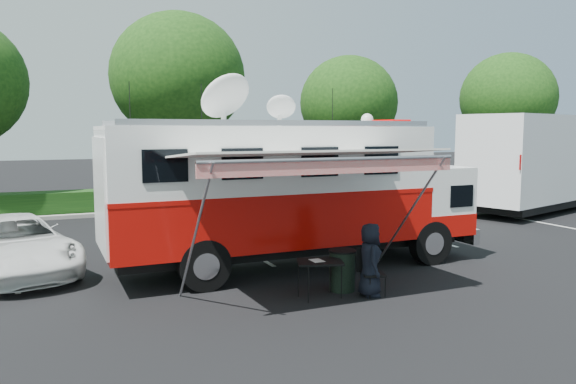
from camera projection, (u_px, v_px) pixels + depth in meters
name	position (u px, v px, depth m)	size (l,w,h in m)	color
ground_plane	(296.00, 267.00, 14.50)	(120.00, 120.00, 0.00)	black
back_border	(203.00, 98.00, 26.14)	(60.00, 6.14, 8.87)	#9E998E
stall_lines	(240.00, 246.00, 17.03)	(24.12, 5.50, 0.01)	silver
command_truck	(293.00, 191.00, 14.25)	(9.64, 2.65, 4.63)	black
awning	(310.00, 157.00, 11.29)	(5.26, 2.71, 3.18)	silver
white_suv	(15.00, 274.00, 13.79)	(2.37, 5.13, 1.43)	silver
person	(369.00, 296.00, 11.98)	(0.76, 0.50, 1.56)	black
folding_table	(320.00, 263.00, 11.76)	(1.10, 0.93, 0.80)	black
folding_chair	(370.00, 267.00, 12.02)	(0.60, 0.63, 0.99)	black
trash_bin	(342.00, 270.00, 12.33)	(0.61, 0.61, 0.91)	black
semi_trailer	(563.00, 159.00, 25.84)	(13.66, 6.59, 4.14)	white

